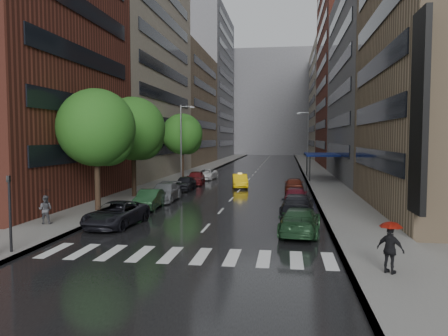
{
  "coord_description": "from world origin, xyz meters",
  "views": [
    {
      "loc": [
        4.61,
        -20.79,
        5.29
      ],
      "look_at": [
        0.0,
        11.57,
        3.0
      ],
      "focal_mm": 35.0,
      "sensor_mm": 36.0,
      "label": 1
    }
  ],
  "objects": [
    {
      "name": "ground",
      "position": [
        0.0,
        0.0,
        0.0
      ],
      "size": [
        220.0,
        220.0,
        0.0
      ],
      "primitive_type": "plane",
      "color": "gray",
      "rests_on": "ground"
    },
    {
      "name": "parked_cars_right",
      "position": [
        5.4,
        10.71,
        0.76
      ],
      "size": [
        2.61,
        23.25,
        1.56
      ],
      "color": "#1C3E22",
      "rests_on": "ground"
    },
    {
      "name": "traffic_light",
      "position": [
        -7.6,
        -3.01,
        2.23
      ],
      "size": [
        0.18,
        0.15,
        3.45
      ],
      "color": "black",
      "rests_on": "sidewalk_left"
    },
    {
      "name": "buildings_right",
      "position": [
        15.0,
        56.7,
        15.03
      ],
      "size": [
        8.05,
        109.1,
        36.0
      ],
      "color": "#937A5B",
      "rests_on": "ground"
    },
    {
      "name": "ped_black_umbrella",
      "position": [
        -9.56,
        3.17,
        1.38
      ],
      "size": [
        0.96,
        0.98,
        2.09
      ],
      "color": "#444449",
      "rests_on": "sidewalk_left"
    },
    {
      "name": "road",
      "position": [
        0.0,
        50.0,
        0.01
      ],
      "size": [
        14.0,
        140.0,
        0.01
      ],
      "primitive_type": "cube",
      "color": "black",
      "rests_on": "ground"
    },
    {
      "name": "tree_mid",
      "position": [
        -8.6,
        15.84,
        6.04
      ],
      "size": [
        5.54,
        5.54,
        8.83
      ],
      "color": "#382619",
      "rests_on": "ground"
    },
    {
      "name": "buildings_left",
      "position": [
        -15.0,
        58.79,
        15.99
      ],
      "size": [
        8.0,
        108.0,
        38.0
      ],
      "color": "maroon",
      "rests_on": "ground"
    },
    {
      "name": "sidewalk_right",
      "position": [
        9.0,
        50.0,
        0.07
      ],
      "size": [
        4.0,
        140.0,
        0.15
      ],
      "primitive_type": "cube",
      "color": "gray",
      "rests_on": "ground"
    },
    {
      "name": "tree_far",
      "position": [
        -8.6,
        33.92,
        5.72
      ],
      "size": [
        5.25,
        5.25,
        8.36
      ],
      "color": "#382619",
      "rests_on": "ground"
    },
    {
      "name": "taxi",
      "position": [
        -0.19,
        24.81,
        0.71
      ],
      "size": [
        2.18,
        4.51,
        1.43
      ],
      "primitive_type": "imported",
      "rotation": [
        0.0,
        0.0,
        0.16
      ],
      "color": "yellow",
      "rests_on": "ground"
    },
    {
      "name": "sidewalk_left",
      "position": [
        -9.0,
        50.0,
        0.07
      ],
      "size": [
        4.0,
        140.0,
        0.15
      ],
      "primitive_type": "cube",
      "color": "gray",
      "rests_on": "ground"
    },
    {
      "name": "street_lamp_left",
      "position": [
        -7.72,
        30.0,
        4.89
      ],
      "size": [
        1.74,
        0.22,
        9.0
      ],
      "color": "gray",
      "rests_on": "sidewalk_left"
    },
    {
      "name": "ped_red_umbrella",
      "position": [
        8.55,
        -3.87,
        1.33
      ],
      "size": [
        1.11,
        1.0,
        2.01
      ],
      "color": "black",
      "rests_on": "sidewalk_right"
    },
    {
      "name": "tree_near",
      "position": [
        -8.6,
        8.36,
        5.96
      ],
      "size": [
        5.47,
        5.47,
        8.71
      ],
      "color": "#382619",
      "rests_on": "ground"
    },
    {
      "name": "building_far",
      "position": [
        0.0,
        118.0,
        16.0
      ],
      "size": [
        40.0,
        14.0,
        32.0
      ],
      "primitive_type": "cube",
      "color": "slate",
      "rests_on": "ground"
    },
    {
      "name": "awning",
      "position": [
        8.98,
        35.0,
        3.13
      ],
      "size": [
        4.0,
        8.0,
        3.12
      ],
      "color": "navy",
      "rests_on": "sidewalk_right"
    },
    {
      "name": "parked_cars_left",
      "position": [
        -5.4,
        17.76,
        0.73
      ],
      "size": [
        2.91,
        34.65,
        1.54
      ],
      "color": "black",
      "rests_on": "ground"
    },
    {
      "name": "street_lamp_right",
      "position": [
        7.72,
        45.0,
        4.89
      ],
      "size": [
        1.74,
        0.22,
        9.0
      ],
      "color": "gray",
      "rests_on": "sidewalk_right"
    },
    {
      "name": "crosswalk",
      "position": [
        0.2,
        -2.0,
        0.01
      ],
      "size": [
        13.15,
        2.8,
        0.01
      ],
      "color": "silver",
      "rests_on": "ground"
    }
  ]
}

